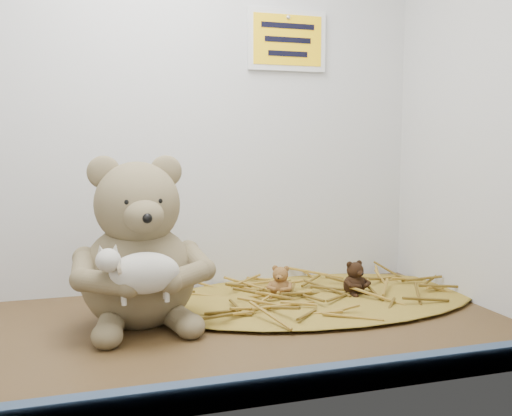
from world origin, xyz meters
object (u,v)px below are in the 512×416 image
object	(u,v)px
mini_teddy_brown	(355,276)
toy_lamb	(145,273)
main_teddy	(138,241)
mini_teddy_tan	(281,280)

from	to	relation	value
mini_teddy_brown	toy_lamb	bearing A→B (deg)	-175.06
main_teddy	mini_teddy_tan	world-z (taller)	main_teddy
mini_teddy_tan	main_teddy	bearing A→B (deg)	-137.80
main_teddy	mini_teddy_brown	size ratio (longest dim) A/B	4.24
toy_lamb	mini_teddy_tan	distance (cm)	34.09
main_teddy	mini_teddy_tan	bearing A→B (deg)	8.05
main_teddy	mini_teddy_brown	world-z (taller)	main_teddy
mini_teddy_brown	mini_teddy_tan	bearing A→B (deg)	157.53
mini_teddy_brown	main_teddy	bearing A→B (deg)	171.57
toy_lamb	mini_teddy_tan	world-z (taller)	toy_lamb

